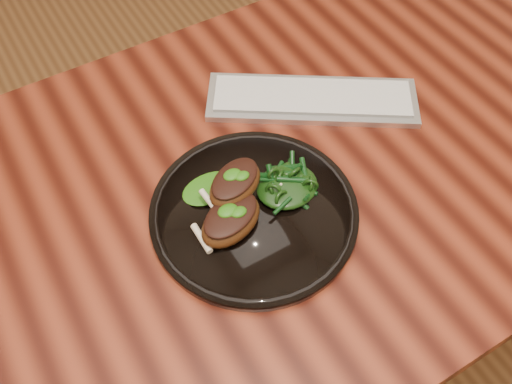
{
  "coord_description": "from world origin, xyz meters",
  "views": [
    {
      "loc": [
        -0.23,
        -0.48,
        1.48
      ],
      "look_at": [
        0.03,
        -0.04,
        0.78
      ],
      "focal_mm": 40.0,
      "sensor_mm": 36.0,
      "label": 1
    }
  ],
  "objects_px": {
    "plate": "(254,213)",
    "greens_heap": "(287,184)",
    "desk": "(230,221)",
    "lamb_chop_front": "(230,220)",
    "keyboard": "(312,99)"
  },
  "relations": [
    {
      "from": "desk",
      "to": "greens_heap",
      "type": "bearing_deg",
      "value": -36.46
    },
    {
      "from": "desk",
      "to": "greens_heap",
      "type": "distance_m",
      "value": 0.15
    },
    {
      "from": "desk",
      "to": "lamb_chop_front",
      "type": "height_order",
      "value": "lamb_chop_front"
    },
    {
      "from": "plate",
      "to": "greens_heap",
      "type": "bearing_deg",
      "value": 5.19
    },
    {
      "from": "lamb_chop_front",
      "to": "keyboard",
      "type": "bearing_deg",
      "value": 33.14
    },
    {
      "from": "plate",
      "to": "lamb_chop_front",
      "type": "distance_m",
      "value": 0.06
    },
    {
      "from": "desk",
      "to": "keyboard",
      "type": "distance_m",
      "value": 0.26
    },
    {
      "from": "lamb_chop_front",
      "to": "greens_heap",
      "type": "distance_m",
      "value": 0.11
    },
    {
      "from": "desk",
      "to": "lamb_chop_front",
      "type": "relative_size",
      "value": 13.15
    },
    {
      "from": "plate",
      "to": "keyboard",
      "type": "distance_m",
      "value": 0.27
    },
    {
      "from": "greens_heap",
      "to": "keyboard",
      "type": "distance_m",
      "value": 0.22
    },
    {
      "from": "plate",
      "to": "keyboard",
      "type": "height_order",
      "value": "plate"
    },
    {
      "from": "plate",
      "to": "greens_heap",
      "type": "distance_m",
      "value": 0.07
    },
    {
      "from": "desk",
      "to": "greens_heap",
      "type": "relative_size",
      "value": 16.36
    },
    {
      "from": "lamb_chop_front",
      "to": "greens_heap",
      "type": "xyz_separation_m",
      "value": [
        0.11,
        0.02,
        -0.01
      ]
    }
  ]
}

